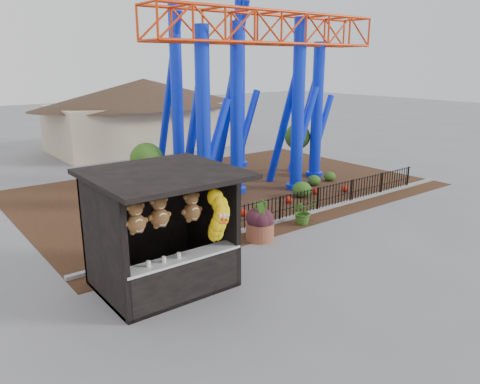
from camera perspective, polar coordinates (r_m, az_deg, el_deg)
ground at (r=13.46m, az=4.66°, el=-9.46°), size 120.00×120.00×0.00m
mulch_bed at (r=21.69m, az=-1.68°, el=0.43°), size 18.00×12.00×0.02m
curb at (r=18.04m, az=7.70°, el=-2.71°), size 18.00×0.18×0.12m
prize_booth at (r=11.94m, az=-8.95°, el=-4.97°), size 3.50×3.40×3.12m
picket_fence at (r=18.53m, az=9.72°, el=-0.87°), size 12.20×0.06×1.00m
roller_coaster at (r=21.80m, az=0.30°, el=17.60°), size 11.00×6.37×10.82m
terracotta_planter at (r=15.48m, az=2.44°, el=-4.78°), size 1.12×1.12×0.60m
planter_foliage at (r=15.28m, az=2.47°, el=-2.61°), size 0.70×0.70×0.64m
potted_plant at (r=17.02m, az=7.72°, el=-2.34°), size 1.05×0.98×0.97m
landscaping at (r=20.49m, az=4.91°, el=0.31°), size 7.78×2.88×0.67m
pavilion at (r=32.39m, az=-11.56°, el=10.68°), size 15.00×15.00×4.80m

